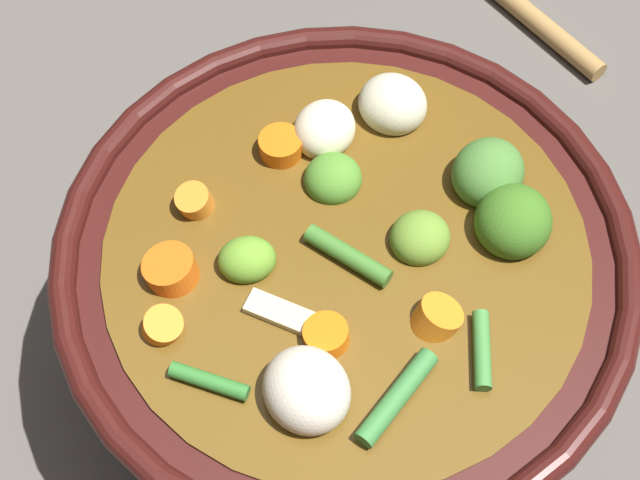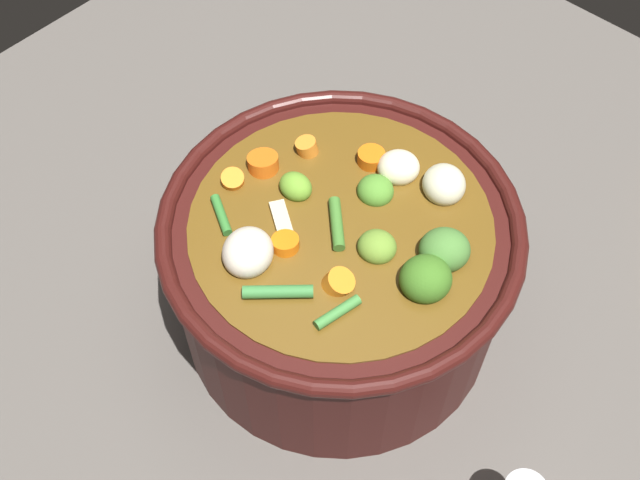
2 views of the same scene
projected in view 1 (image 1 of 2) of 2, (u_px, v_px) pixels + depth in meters
The scene contains 2 objects.
ground_plane at pixel (341, 362), 0.62m from camera, with size 1.10×1.10×0.00m, color #514C47.
cooking_pot at pixel (344, 308), 0.55m from camera, with size 0.30×0.30×0.17m.
Camera 1 is at (0.05, 0.24, 0.57)m, focal length 54.37 mm.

